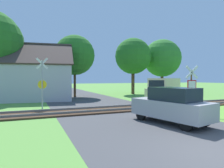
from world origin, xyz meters
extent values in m
plane|color=#5B933D|center=(0.00, 0.00, 0.00)|extent=(160.00, 160.00, 0.00)
cube|color=#424244|center=(0.00, 2.00, 0.00)|extent=(7.73, 80.00, 0.01)
cube|color=#422D1E|center=(0.00, 8.72, 0.05)|extent=(60.00, 2.60, 0.10)
cube|color=slate|center=(0.00, 9.43, 0.16)|extent=(60.00, 0.08, 0.12)
cube|color=slate|center=(0.00, 8.00, 0.16)|extent=(60.00, 0.08, 0.12)
cylinder|color=brown|center=(4.38, 5.75, 1.38)|extent=(0.10, 0.10, 2.77)
cube|color=red|center=(4.36, 5.69, 1.81)|extent=(0.59, 0.17, 0.60)
cube|color=white|center=(4.36, 5.66, 1.81)|extent=(0.48, 0.13, 0.49)
cube|color=white|center=(4.36, 5.69, 2.62)|extent=(0.86, 0.24, 0.88)
cube|color=white|center=(4.36, 5.69, 2.62)|extent=(0.86, 0.24, 0.88)
cylinder|color=#9E9EA5|center=(-4.39, 11.40, 1.79)|extent=(0.09, 0.09, 3.57)
cube|color=white|center=(-4.38, 11.46, 3.32)|extent=(0.86, 0.21, 0.88)
cube|color=white|center=(-4.38, 11.46, 3.32)|extent=(0.86, 0.21, 0.88)
cylinder|color=yellow|center=(-4.38, 11.46, 1.77)|extent=(0.63, 0.16, 0.64)
cube|color=#B7B7BC|center=(-4.73, 18.30, 1.82)|extent=(7.93, 6.90, 3.64)
cube|color=#473833|center=(-4.93, 16.81, 4.71)|extent=(7.95, 4.36, 2.49)
cube|color=#473833|center=(-4.54, 19.79, 4.71)|extent=(7.95, 4.36, 2.49)
cube|color=brown|center=(-2.77, 18.04, 4.92)|extent=(0.56, 0.56, 1.10)
cylinder|color=#513823|center=(-0.24, 19.78, 1.61)|extent=(0.29, 0.29, 3.22)
sphere|color=#286B23|center=(-0.24, 19.78, 5.02)|extent=(4.79, 4.79, 4.79)
cylinder|color=#513823|center=(8.29, 20.91, 1.74)|extent=(0.45, 0.45, 3.47)
sphere|color=#286B23|center=(8.29, 20.91, 5.37)|extent=(5.07, 5.07, 5.07)
cylinder|color=#513823|center=(13.95, 21.85, 1.60)|extent=(0.45, 0.45, 3.20)
sphere|color=#337A2D|center=(13.95, 21.85, 5.39)|extent=(5.83, 5.83, 5.83)
cube|color=beige|center=(7.88, 13.12, 1.29)|extent=(4.58, 3.77, 1.90)
cube|color=beige|center=(5.77, 11.87, 0.79)|extent=(1.52, 1.91, 0.90)
cube|color=#19232D|center=(6.09, 12.06, 1.62)|extent=(0.86, 1.41, 0.85)
cube|color=navy|center=(7.40, 13.94, 0.96)|extent=(3.26, 1.93, 0.16)
cylinder|color=black|center=(6.26, 13.06, 0.34)|extent=(0.68, 0.50, 0.68)
cylinder|color=black|center=(7.05, 11.72, 0.34)|extent=(0.68, 0.50, 0.68)
cylinder|color=black|center=(8.71, 14.52, 0.34)|extent=(0.68, 0.50, 0.68)
cylinder|color=black|center=(9.51, 13.17, 0.34)|extent=(0.68, 0.50, 0.68)
cube|color=#99999E|center=(1.24, 3.86, 0.72)|extent=(2.51, 4.27, 0.84)
cube|color=#19232D|center=(1.29, 3.66, 1.46)|extent=(1.86, 2.46, 0.64)
cylinder|color=black|center=(1.61, 5.34, 0.30)|extent=(0.31, 0.63, 0.60)
cylinder|color=black|center=(0.25, 5.02, 0.30)|extent=(0.31, 0.63, 0.60)
cylinder|color=black|center=(2.23, 2.69, 0.30)|extent=(0.31, 0.63, 0.60)
cylinder|color=black|center=(0.87, 2.37, 0.30)|extent=(0.31, 0.63, 0.60)
camera|label=1|loc=(-5.17, -4.16, 2.23)|focal=32.00mm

